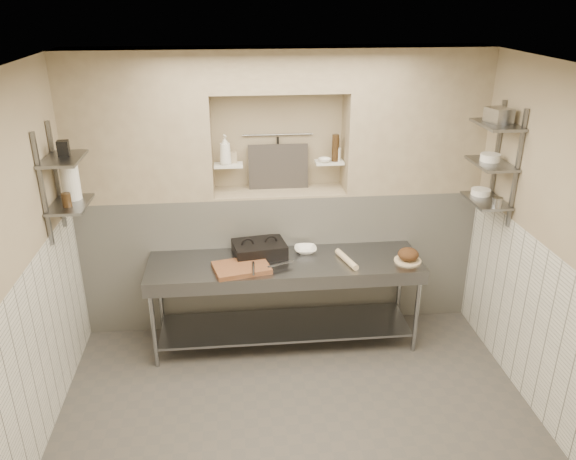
{
  "coord_description": "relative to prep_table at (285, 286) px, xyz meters",
  "views": [
    {
      "loc": [
        -0.45,
        -3.57,
        3.27
      ],
      "look_at": [
        0.0,
        0.9,
        1.35
      ],
      "focal_mm": 35.0,
      "sensor_mm": 36.0,
      "label": 1
    }
  ],
  "objects": [
    {
      "name": "shelf_rail_left_b",
      "position": [
        -1.98,
        -0.33,
        1.16
      ],
      "size": [
        0.03,
        0.03,
        0.95
      ],
      "primitive_type": "cube",
      "color": "slate",
      "rests_on": "wall_left"
    },
    {
      "name": "wall_shelf_right_lower",
      "position": [
        1.84,
        -0.13,
        0.86
      ],
      "size": [
        0.3,
        0.5,
        0.02
      ],
      "primitive_type": "cube",
      "color": "slate",
      "rests_on": "wall_right"
    },
    {
      "name": "jar_alcove",
      "position": [
        -0.45,
        0.62,
        1.13
      ],
      "size": [
        0.07,
        0.07,
        0.11
      ],
      "primitive_type": "cube",
      "color": "tan",
      "rests_on": "alcove_shelf_left"
    },
    {
      "name": "shelf_rail_left_a",
      "position": [
        -1.98,
        0.07,
        1.16
      ],
      "size": [
        0.03,
        0.03,
        0.95
      ],
      "primitive_type": "cube",
      "color": "slate",
      "rests_on": "wall_left"
    },
    {
      "name": "alcove_shelf_left",
      "position": [
        -0.5,
        0.57,
        1.06
      ],
      "size": [
        0.28,
        0.16,
        0.02
      ],
      "primitive_type": "cube",
      "color": "white",
      "rests_on": "backwall_lower"
    },
    {
      "name": "knife_blade",
      "position": [
        -0.05,
        -0.14,
        0.31
      ],
      "size": [
        0.26,
        0.13,
        0.01
      ],
      "primitive_type": "cube",
      "rotation": [
        0.0,
        0.0,
        0.4
      ],
      "color": "gray",
      "rests_on": "cutting_board"
    },
    {
      "name": "canister_right",
      "position": [
        1.84,
        -0.34,
        0.92
      ],
      "size": [
        0.09,
        0.09,
        0.09
      ],
      "primitive_type": "cylinder",
      "color": "gray",
      "rests_on": "wall_shelf_right_lower"
    },
    {
      "name": "bowl_alcove",
      "position": [
        0.44,
        0.53,
        1.09
      ],
      "size": [
        0.13,
        0.13,
        0.04
      ],
      "primitive_type": "imported",
      "rotation": [
        0.0,
        0.0,
        -0.06
      ],
      "color": "white",
      "rests_on": "alcove_shelf_right"
    },
    {
      "name": "backwall_lower",
      "position": [
        -0.0,
        0.57,
        0.06
      ],
      "size": [
        4.0,
        0.4,
        1.4
      ],
      "primitive_type": "cube",
      "color": "silver",
      "rests_on": "floor"
    },
    {
      "name": "wall_shelf_left_lower",
      "position": [
        -1.84,
        -0.13,
        0.96
      ],
      "size": [
        0.3,
        0.5,
        0.02
      ],
      "primitive_type": "cube",
      "color": "slate",
      "rests_on": "wall_left"
    },
    {
      "name": "wall_back",
      "position": [
        -0.0,
        0.82,
        0.76
      ],
      "size": [
        4.0,
        0.1,
        2.8
      ],
      "primitive_type": "cube",
      "color": "tan",
      "rests_on": "ground"
    },
    {
      "name": "alcove_shelf_right",
      "position": [
        0.5,
        0.57,
        1.06
      ],
      "size": [
        0.28,
        0.16,
        0.02
      ],
      "primitive_type": "cube",
      "color": "white",
      "rests_on": "backwall_lower"
    },
    {
      "name": "wainscot_right",
      "position": [
        1.99,
        -1.18,
        0.06
      ],
      "size": [
        0.02,
        3.9,
        1.4
      ],
      "primitive_type": "cube",
      "color": "silver",
      "rests_on": "floor"
    },
    {
      "name": "box_left_upper",
      "position": [
        -1.84,
        -0.08,
        1.43
      ],
      "size": [
        0.1,
        0.1,
        0.13
      ],
      "primitive_type": "cube",
      "rotation": [
        0.0,
        0.0,
        0.1
      ],
      "color": "black",
      "rests_on": "wall_shelf_left_upper"
    },
    {
      "name": "shelf_rail_right_b",
      "position": [
        1.97,
        -0.33,
        1.21
      ],
      "size": [
        0.03,
        0.03,
        1.05
      ],
      "primitive_type": "cube",
      "color": "slate",
      "rests_on": "wall_right"
    },
    {
      "name": "ceiling",
      "position": [
        -0.0,
        -1.18,
        2.21
      ],
      "size": [
        4.0,
        3.9,
        0.1
      ],
      "primitive_type": "cube",
      "color": "silver",
      "rests_on": "ground"
    },
    {
      "name": "wall_right",
      "position": [
        2.05,
        -1.18,
        0.76
      ],
      "size": [
        0.1,
        3.9,
        2.8
      ],
      "primitive_type": "cube",
      "color": "tan",
      "rests_on": "ground"
    },
    {
      "name": "jar_left",
      "position": [
        -1.84,
        -0.21,
        1.03
      ],
      "size": [
        0.08,
        0.08,
        0.12
      ],
      "primitive_type": "cylinder",
      "color": "#332211",
      "rests_on": "wall_shelf_left_lower"
    },
    {
      "name": "backwall_header",
      "position": [
        -0.0,
        0.57,
        1.96
      ],
      "size": [
        1.3,
        0.4,
        0.4
      ],
      "primitive_type": "cube",
      "color": "tan",
      "rests_on": "backwall_lower"
    },
    {
      "name": "basket_right",
      "position": [
        1.84,
        -0.13,
        1.64
      ],
      "size": [
        0.21,
        0.24,
        0.13
      ],
      "primitive_type": "cube",
      "rotation": [
        0.0,
        0.0,
        0.21
      ],
      "color": "gray",
      "rests_on": "wall_shelf_right_upper"
    },
    {
      "name": "wall_shelf_right_upper",
      "position": [
        1.84,
        -0.13,
        1.56
      ],
      "size": [
        0.3,
        0.5,
        0.03
      ],
      "primitive_type": "cube",
      "color": "slate",
      "rests_on": "wall_right"
    },
    {
      "name": "backwall_pillar_left",
      "position": [
        -1.33,
        0.57,
        1.46
      ],
      "size": [
        1.35,
        0.4,
        1.4
      ],
      "primitive_type": "cube",
      "color": "tan",
      "rests_on": "backwall_lower"
    },
    {
      "name": "condiment_b",
      "position": [
        0.55,
        0.56,
        1.2
      ],
      "size": [
        0.07,
        0.07,
        0.27
      ],
      "primitive_type": "cylinder",
      "color": "#332211",
      "rests_on": "alcove_shelf_right"
    },
    {
      "name": "rolling_pin",
      "position": [
        0.58,
        -0.06,
        0.29
      ],
      "size": [
        0.16,
        0.39,
        0.06
      ],
      "primitive_type": "cylinder",
      "rotation": [
        1.57,
        0.0,
        0.27
      ],
      "color": "beige",
      "rests_on": "prep_table"
    },
    {
      "name": "condiment_c",
      "position": [
        0.57,
        0.58,
        1.14
      ],
      "size": [
        0.08,
        0.08,
        0.13
      ],
      "primitive_type": "cylinder",
      "color": "white",
      "rests_on": "alcove_shelf_right"
    },
    {
      "name": "wall_left",
      "position": [
        -2.05,
        -1.18,
        0.76
      ],
      "size": [
        0.1,
        3.9,
        2.8
      ],
      "primitive_type": "cube",
      "color": "tan",
      "rests_on": "ground"
    },
    {
      "name": "utensil_rail",
      "position": [
        -0.0,
        0.74,
        1.31
      ],
      "size": [
        0.7,
        0.02,
        0.02
      ],
      "primitive_type": "cylinder",
      "rotation": [
        0.0,
        1.57,
        0.0
      ],
      "color": "gray",
      "rests_on": "wall_back"
    },
    {
      "name": "floor",
      "position": [
        -0.0,
        -1.18,
        -0.69
      ],
      "size": [
        4.0,
        3.9,
        0.1
      ],
      "primitive_type": "cube",
      "color": "#4D4944",
      "rests_on": "ground"
    },
    {
      "name": "wall_shelf_left_upper",
      "position": [
        -1.84,
        -0.13,
        1.36
      ],
      "size": [
        0.3,
        0.5,
        0.03
      ],
      "primitive_type": "cube",
      "color": "slate",
      "rests_on": "wall_left"
    },
    {
      "name": "shelf_rail_right_a",
      "position": [
        1.97,
        0.07,
        1.21
      ],
      "size": [
        0.03,
        0.03,
        1.05
      ],
      "primitive_type": "cube",
      "color": "slate",
      "rests_on": "wall_right"
    },
    {
      "name": "backwall_pillar_right",
      "position": [
        1.32,
        0.57,
        1.46
      ],
      "size": [
        1.35,
        0.4,
        1.4
      ],
      "primitive_type": "cube",
      "color": "tan",
      "rests_on": "backwall_lower"
    },
    {
      "name": "cutting_board",
      "position": [
        -0.41,
        -0.12,
        0.28
      ],
      "size": [
        0.56,
        0.45,
        0.04
      ],
      "primitive_type": "cube",
      "rotation": [
        0.0,
        0.0,
        0.23
      ],
      "color": "brown",
      "rests_on": "prep_table"
    },
    {
      "name": "tongs",
      "position": [
        -0.31,
        -0.21,
        0.31
      ],
      "size": [
        0.03,
        0.24,
        0.02
      ],
      "primitive_type": "cylinder",
      "rotation": [
        1.57,
        0.0,
        -0.03
      ],
      "color": "gray",
      "rests_on": "cutting_board"
    },
    {
      "name": "panini_press",
      "position": [
        -0.23,
        0.17,
        0.32
      ],
      "size": [
        0.54,
        0.43,
        0.13
      ],
      "rotation": [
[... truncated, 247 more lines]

